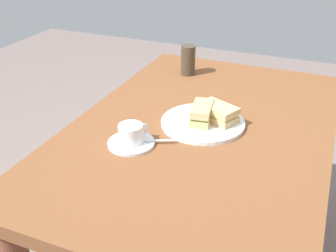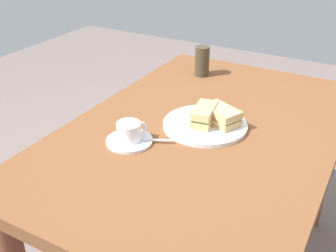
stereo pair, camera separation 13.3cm
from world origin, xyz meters
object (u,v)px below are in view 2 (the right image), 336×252
(sandwich_plate, at_px, (204,124))
(sandwich_front, at_px, (204,115))
(drinking_glass, at_px, (202,61))
(coffee_saucer, at_px, (129,141))
(sandwich_back, at_px, (221,115))
(dining_table, at_px, (202,155))
(coffee_cup, at_px, (129,131))
(spoon, at_px, (152,140))

(sandwich_plate, distance_m, sandwich_front, 0.04)
(drinking_glass, bearing_deg, coffee_saucer, -175.92)
(sandwich_front, height_order, sandwich_back, sandwich_front)
(dining_table, bearing_deg, coffee_saucer, 140.69)
(coffee_saucer, distance_m, coffee_cup, 0.04)
(sandwich_front, distance_m, spoon, 0.21)
(dining_table, bearing_deg, coffee_cup, 140.62)
(coffee_saucer, height_order, spoon, spoon)
(sandwich_plate, height_order, sandwich_front, sandwich_front)
(coffee_cup, distance_m, drinking_glass, 0.64)
(sandwich_plate, xyz_separation_m, drinking_glass, (0.43, 0.21, 0.06))
(sandwich_front, distance_m, coffee_saucer, 0.27)
(sandwich_plate, distance_m, spoon, 0.21)
(coffee_saucer, height_order, drinking_glass, drinking_glass)
(dining_table, relative_size, sandwich_back, 8.54)
(drinking_glass, bearing_deg, sandwich_plate, -153.98)
(sandwich_plate, relative_size, coffee_saucer, 1.94)
(sandwich_plate, height_order, sandwich_back, sandwich_back)
(dining_table, distance_m, sandwich_plate, 0.12)
(sandwich_back, bearing_deg, dining_table, 130.64)
(dining_table, bearing_deg, spoon, 149.83)
(dining_table, bearing_deg, drinking_glass, 25.94)
(coffee_cup, height_order, drinking_glass, drinking_glass)
(sandwich_plate, relative_size, sandwich_front, 2.13)
(dining_table, bearing_deg, sandwich_plate, 21.91)
(sandwich_plate, xyz_separation_m, sandwich_back, (0.03, -0.05, 0.03))
(spoon, distance_m, drinking_glass, 0.62)
(sandwich_front, height_order, coffee_saucer, sandwich_front)
(sandwich_front, bearing_deg, drinking_glass, 25.86)
(coffee_saucer, relative_size, drinking_glass, 1.14)
(sandwich_front, relative_size, sandwich_back, 0.88)
(sandwich_front, relative_size, spoon, 1.44)
(dining_table, xyz_separation_m, sandwich_plate, (0.01, 0.00, 0.12))
(sandwich_back, bearing_deg, sandwich_front, 120.37)
(coffee_cup, distance_m, spoon, 0.08)
(sandwich_plate, distance_m, sandwich_back, 0.06)
(sandwich_plate, relative_size, coffee_cup, 2.92)
(coffee_saucer, distance_m, spoon, 0.07)
(sandwich_plate, bearing_deg, sandwich_back, -59.23)
(sandwich_plate, xyz_separation_m, sandwich_front, (-0.00, 0.00, 0.04))
(coffee_saucer, bearing_deg, drinking_glass, 4.08)
(sandwich_front, height_order, drinking_glass, drinking_glass)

